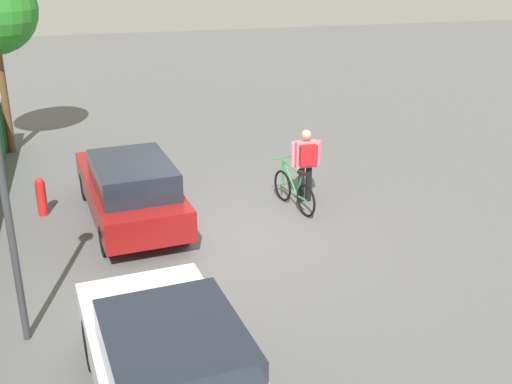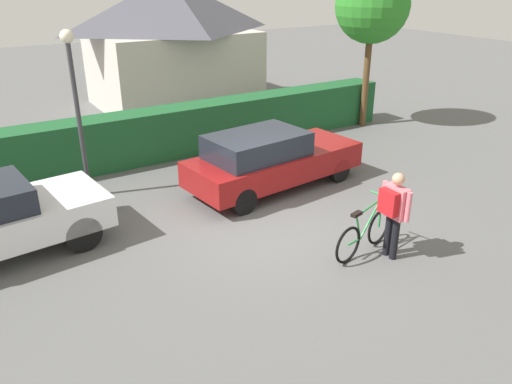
# 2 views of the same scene
# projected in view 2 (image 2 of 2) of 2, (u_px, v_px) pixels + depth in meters

# --- Properties ---
(ground_plane) EXTENTS (60.00, 60.00, 0.00)m
(ground_plane) POSITION_uv_depth(u_px,v_px,m) (271.00, 224.00, 10.14)
(ground_plane) COLOR #5B5B5B
(hedge_row) EXTENTS (14.09, 0.90, 1.32)m
(hedge_row) POSITION_uv_depth(u_px,v_px,m) (171.00, 132.00, 13.65)
(hedge_row) COLOR #1C552B
(hedge_row) RESTS_ON ground
(house_distant) EXTENTS (5.73, 4.44, 4.48)m
(house_distant) POSITION_uv_depth(u_px,v_px,m) (172.00, 41.00, 18.30)
(house_distant) COLOR beige
(house_distant) RESTS_ON ground
(parked_car_far) EXTENTS (4.34, 2.03, 1.39)m
(parked_car_far) POSITION_uv_depth(u_px,v_px,m) (270.00, 159.00, 11.54)
(parked_car_far) COLOR maroon
(parked_car_far) RESTS_ON ground
(bicycle) EXTENTS (1.61, 0.55, 1.00)m
(bicycle) POSITION_uv_depth(u_px,v_px,m) (364.00, 234.00, 8.99)
(bicycle) COLOR black
(bicycle) RESTS_ON ground
(person_rider) EXTENTS (0.35, 0.65, 1.60)m
(person_rider) POSITION_uv_depth(u_px,v_px,m) (394.00, 208.00, 8.62)
(person_rider) COLOR black
(person_rider) RESTS_ON ground
(street_lamp) EXTENTS (0.28, 0.28, 3.62)m
(street_lamp) POSITION_uv_depth(u_px,v_px,m) (75.00, 91.00, 10.46)
(street_lamp) COLOR #38383D
(street_lamp) RESTS_ON ground
(tree_kerbside) EXTENTS (2.25, 2.25, 4.83)m
(tree_kerbside) POSITION_uv_depth(u_px,v_px,m) (372.00, 6.00, 15.10)
(tree_kerbside) COLOR brown
(tree_kerbside) RESTS_ON ground
(fire_hydrant) EXTENTS (0.20, 0.20, 0.81)m
(fire_hydrant) POSITION_uv_depth(u_px,v_px,m) (259.00, 145.00, 13.42)
(fire_hydrant) COLOR red
(fire_hydrant) RESTS_ON ground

